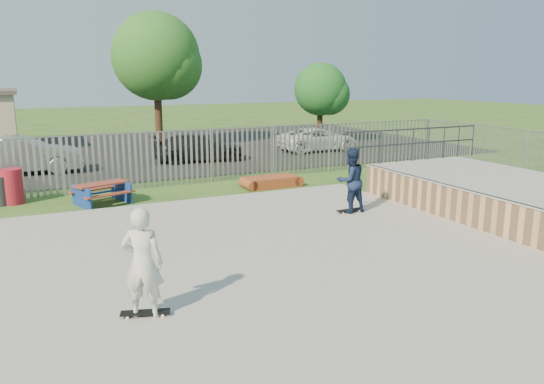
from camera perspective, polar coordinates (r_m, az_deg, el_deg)
name	(u,v)px	position (r m, az deg, el deg)	size (l,w,h in m)	color
ground	(188,277)	(10.98, -8.99, -9.07)	(120.00, 120.00, 0.00)	#2B521C
concrete_slab	(188,274)	(10.96, -9.00, -8.71)	(15.00, 12.00, 0.15)	#9B9A95
quarter_pipe	(492,195)	(16.76, 22.60, -0.32)	(5.50, 7.05, 2.19)	tan
fence	(175,183)	(15.21, -10.43, 0.91)	(26.04, 16.02, 2.00)	gray
picnic_table	(102,193)	(17.51, -17.82, -0.14)	(1.96, 1.78, 0.68)	maroon
funbox	(271,182)	(19.29, -0.07, 1.11)	(1.86, 0.96, 0.37)	brown
trash_bin_red	(12,186)	(18.59, -26.21, 0.54)	(0.67, 0.67, 1.12)	maroon
trash_bin_grey	(0,191)	(18.58, -27.20, 0.12)	(0.55, 0.55, 0.92)	#28282B
parking_lot	(83,153)	(29.24, -19.69, 3.97)	(40.00, 18.00, 0.02)	black
car_silver	(23,155)	(23.89, -25.25, 3.60)	(1.62, 4.64, 1.53)	#A9A9AE
car_dark	(198,148)	(25.12, -7.91, 4.75)	(1.76, 4.32, 1.25)	black
car_white	(318,139)	(28.37, 4.94, 5.67)	(2.01, 4.36, 1.21)	white
tree_mid	(156,57)	(30.26, -12.39, 14.03)	(4.74, 4.74, 7.32)	#422B1A
tree_right	(320,89)	(31.24, 5.23, 10.93)	(3.03, 3.03, 4.67)	#382316
skateboard_a	(350,211)	(15.37, 8.34, -2.00)	(0.81, 0.23, 0.08)	black
skateboard_b	(145,314)	(9.14, -13.46, -12.61)	(0.82, 0.43, 0.08)	black
skater_navy	(351,181)	(15.17, 8.45, 1.22)	(0.89, 0.70, 1.84)	#14213F
skater_white	(143,263)	(8.80, -13.75, -7.41)	(0.67, 0.44, 1.84)	silver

